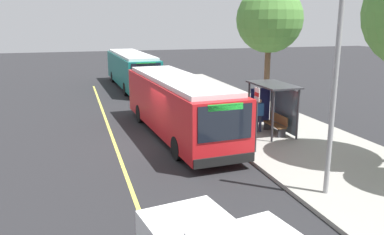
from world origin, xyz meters
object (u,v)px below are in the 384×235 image
(waiting_bench, at_px, (276,124))
(route_sign_post, at_px, (257,111))
(pedestrian_commuter, at_px, (259,113))
(transit_bus_main, at_px, (178,104))
(transit_bus_second, at_px, (132,69))

(waiting_bench, relative_size, route_sign_post, 0.57)
(waiting_bench, distance_m, pedestrian_commuter, 0.99)
(route_sign_post, bearing_deg, transit_bus_main, -148.28)
(route_sign_post, xyz_separation_m, pedestrian_commuter, (-2.81, 1.53, -0.84))
(transit_bus_second, height_order, waiting_bench, transit_bus_second)
(route_sign_post, height_order, pedestrian_commuter, route_sign_post)
(transit_bus_main, distance_m, route_sign_post, 4.55)
(pedestrian_commuter, bearing_deg, transit_bus_second, -166.50)
(transit_bus_main, xyz_separation_m, pedestrian_commuter, (1.04, 3.92, -0.50))
(transit_bus_main, xyz_separation_m, waiting_bench, (1.53, 4.63, -0.98))
(transit_bus_main, bearing_deg, waiting_bench, 71.70)
(transit_bus_main, relative_size, transit_bus_second, 0.94)
(waiting_bench, xyz_separation_m, pedestrian_commuter, (-0.49, -0.71, 0.48))
(transit_bus_second, distance_m, route_sign_post, 19.38)
(route_sign_post, distance_m, pedestrian_commuter, 3.31)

